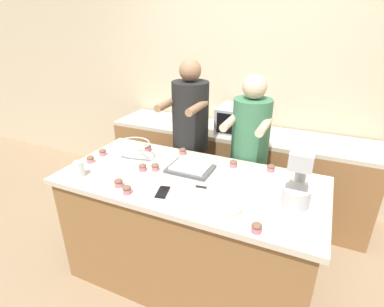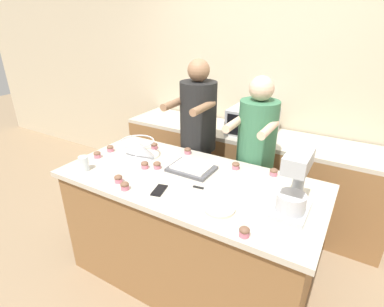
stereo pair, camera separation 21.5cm
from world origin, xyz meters
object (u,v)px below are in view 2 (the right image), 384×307
Objects in this scene: microwave_oven at (253,121)px; cupcake_2 at (244,232)px; cell_phone at (159,190)px; cupcake_3 at (118,179)px; cupcake_9 at (188,151)px; stand_mixer at (294,187)px; small_plate at (220,209)px; person_left at (198,147)px; baking_tray at (192,168)px; cupcake_0 at (125,186)px; cupcake_7 at (97,154)px; cupcake_8 at (236,166)px; cupcake_6 at (274,172)px; cupcake_4 at (110,148)px; cupcake_1 at (145,165)px; cupcake_10 at (154,146)px; mixing_bowl at (138,149)px; drinking_glass at (84,164)px; cupcake_5 at (157,165)px; knife at (206,189)px; person_right at (254,165)px.

cupcake_2 is at bearing -71.01° from microwave_oven.
cupcake_3 is (-0.32, -0.05, 0.02)m from cell_phone.
stand_mixer is at bearing -22.49° from cupcake_9.
cupcake_3 is (-0.77, -0.06, 0.02)m from small_plate.
person_left reaches higher than cupcake_2.
baking_tray reaches higher than cell_phone.
cupcake_0 is (-0.66, -0.11, 0.02)m from small_plate.
cupcake_7 is 1.15m from cupcake_8.
cupcake_7 is at bearing -161.82° from cupcake_6.
cupcake_4 is at bearing -127.52° from microwave_oven.
cupcake_1 is (-0.09, 0.32, 0.00)m from cupcake_0.
cupcake_3 is at bearing -76.40° from cupcake_10.
cupcake_10 is (0.30, 0.40, 0.00)m from cupcake_7.
microwave_oven reaches higher than mixing_bowl.
cell_phone is at bearing -12.20° from cupcake_7.
stand_mixer is 2.54× the size of cell_phone.
person_left is 0.99m from cupcake_0.
person_left is at bearing 82.17° from cupcake_1.
stand_mixer reaches higher than baking_tray.
cupcake_1 is at bearing -108.36° from microwave_oven.
cupcake_3 is at bearing 154.43° from cupcake_0.
drinking_glass is 1.34m from cupcake_2.
cupcake_5 and cupcake_7 have the same top height.
baking_tray is at bearing -20.69° from cupcake_10.
mixing_bowl reaches higher than cupcake_5.
knife is at bearing -3.91° from cupcake_1.
mixing_bowl reaches higher than cupcake_2.
cupcake_4 is 1.00× the size of cupcake_5.
drinking_glass reaches higher than cupcake_5.
cupcake_10 is (-0.73, 0.38, 0.03)m from knife.
cell_phone is 0.34m from cupcake_5.
cupcake_3 and cupcake_6 have the same top height.
mixing_bowl is at bearing -117.22° from microwave_oven.
small_plate is 1.22m from cupcake_7.
cupcake_6 and cupcake_8 have the same top height.
mixing_bowl is 0.31m from cupcake_4.
small_plate is 0.26m from cupcake_2.
cell_phone reaches higher than knife.
baking_tray is 0.55m from small_plate.
cupcake_3 is (0.35, -0.00, -0.03)m from drinking_glass.
cupcake_3 is 1.00× the size of cupcake_4.
person_right reaches higher than stand_mixer.
drinking_glass is 1.96× the size of cupcake_10.
cupcake_4 is (-1.43, 0.46, 0.00)m from cupcake_2.
drinking_glass reaches higher than cupcake_0.
cupcake_1 and cupcake_5 have the same top height.
knife is (-0.19, 0.17, -0.01)m from small_plate.
person_right is at bearing 45.64° from cupcake_1.
cupcake_8 and cupcake_9 have the same top height.
cupcake_1 is at bearing -12.20° from cupcake_4.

